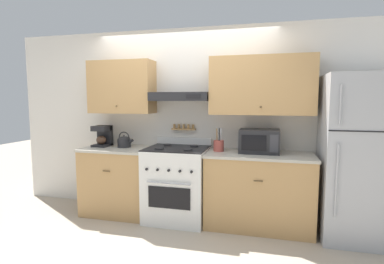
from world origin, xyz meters
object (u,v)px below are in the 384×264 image
at_px(tea_kettle, 124,141).
at_px(utensil_crock, 219,145).
at_px(coffee_maker, 103,136).
at_px(refrigerator, 360,158).
at_px(microwave, 259,141).
at_px(stove_range, 177,183).

xyz_separation_m(tea_kettle, utensil_crock, (1.32, 0.00, -0.01)).
height_order(coffee_maker, utensil_crock, utensil_crock).
distance_m(refrigerator, coffee_maker, 3.29).
xyz_separation_m(tea_kettle, microwave, (1.83, 0.02, 0.06)).
xyz_separation_m(refrigerator, utensil_crock, (-1.61, 0.10, 0.07)).
xyz_separation_m(tea_kettle, coffee_maker, (-0.34, 0.03, 0.07)).
height_order(tea_kettle, coffee_maker, coffee_maker).
bearing_deg(microwave, refrigerator, -6.04).
bearing_deg(refrigerator, utensil_crock, 176.47).
bearing_deg(coffee_maker, microwave, -0.28).
bearing_deg(coffee_maker, stove_range, -5.36).
height_order(stove_range, tea_kettle, tea_kettle).
bearing_deg(stove_range, tea_kettle, 174.37).
distance_m(refrigerator, utensil_crock, 1.62).
relative_size(tea_kettle, coffee_maker, 0.80).
bearing_deg(utensil_crock, microwave, 2.02).
distance_m(stove_range, microwave, 1.19).
distance_m(refrigerator, tea_kettle, 2.94).
bearing_deg(stove_range, microwave, 5.28).
bearing_deg(utensil_crock, stove_range, -171.65).
bearing_deg(utensil_crock, refrigerator, -3.53).
xyz_separation_m(refrigerator, tea_kettle, (-2.94, 0.10, 0.07)).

